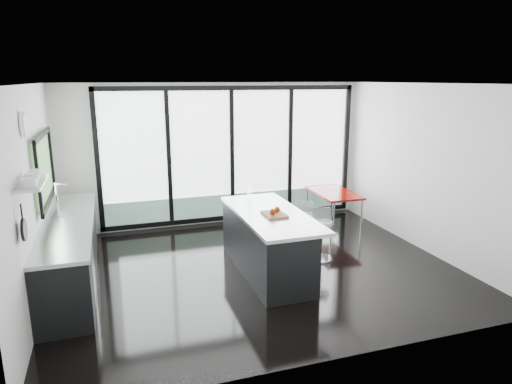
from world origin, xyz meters
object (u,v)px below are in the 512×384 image
object	(u,v)px
bar_stool_far	(303,232)
bar_stool_near	(321,240)
island	(266,242)
red_table	(333,208)

from	to	relation	value
bar_stool_far	bar_stool_near	bearing A→B (deg)	-54.20
island	red_table	xyz separation A→B (m)	(2.04, 1.74, -0.13)
bar_stool_near	red_table	world-z (taller)	red_table
island	bar_stool_far	distance (m)	1.12
red_table	bar_stool_far	bearing A→B (deg)	-136.08
bar_stool_near	red_table	xyz separation A→B (m)	(1.04, 1.57, 0.02)
bar_stool_near	bar_stool_far	distance (m)	0.48
bar_stool_near	bar_stool_far	world-z (taller)	bar_stool_near
bar_stool_far	red_table	xyz separation A→B (m)	(1.14, 1.10, 0.02)
island	bar_stool_near	world-z (taller)	island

